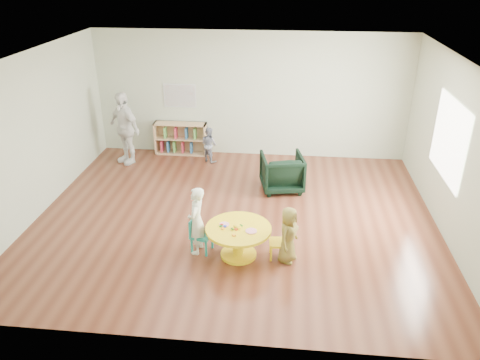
{
  "coord_description": "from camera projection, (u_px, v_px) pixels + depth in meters",
  "views": [
    {
      "loc": [
        0.84,
        -7.17,
        4.2
      ],
      "look_at": [
        0.12,
        -0.3,
        0.89
      ],
      "focal_mm": 35.0,
      "sensor_mm": 36.0,
      "label": 1
    }
  ],
  "objects": [
    {
      "name": "room",
      "position": [
        236.0,
        115.0,
        7.51
      ],
      "size": [
        7.1,
        7.0,
        2.8
      ],
      "color": "#562A1B",
      "rests_on": "ground"
    },
    {
      "name": "activity_table",
      "position": [
        238.0,
        236.0,
        7.12
      ],
      "size": [
        1.0,
        1.0,
        0.55
      ],
      "rotation": [
        0.0,
        0.0,
        0.03
      ],
      "color": "yellow",
      "rests_on": "ground"
    },
    {
      "name": "kid_chair_left",
      "position": [
        199.0,
        234.0,
        7.27
      ],
      "size": [
        0.37,
        0.37,
        0.56
      ],
      "rotation": [
        0.0,
        0.0,
        -1.82
      ],
      "color": "teal",
      "rests_on": "ground"
    },
    {
      "name": "kid_chair_right",
      "position": [
        281.0,
        242.0,
        7.11
      ],
      "size": [
        0.3,
        0.3,
        0.52
      ],
      "rotation": [
        0.0,
        0.0,
        1.65
      ],
      "color": "yellow",
      "rests_on": "ground"
    },
    {
      "name": "bookshelf",
      "position": [
        180.0,
        138.0,
        10.89
      ],
      "size": [
        1.2,
        0.3,
        0.75
      ],
      "color": "tan",
      "rests_on": "ground"
    },
    {
      "name": "alphabet_poster",
      "position": [
        180.0,
        96.0,
        10.57
      ],
      "size": [
        0.74,
        0.01,
        0.54
      ],
      "color": "silver",
      "rests_on": "ground"
    },
    {
      "name": "armchair",
      "position": [
        282.0,
        172.0,
        9.18
      ],
      "size": [
        0.93,
        0.95,
        0.74
      ],
      "primitive_type": "imported",
      "rotation": [
        0.0,
        0.0,
        3.35
      ],
      "color": "black",
      "rests_on": "ground"
    },
    {
      "name": "child_left",
      "position": [
        197.0,
        221.0,
        7.14
      ],
      "size": [
        0.3,
        0.42,
        1.1
      ],
      "primitive_type": "imported",
      "rotation": [
        0.0,
        0.0,
        -1.66
      ],
      "color": "white",
      "rests_on": "ground"
    },
    {
      "name": "child_right",
      "position": [
        288.0,
        235.0,
        6.97
      ],
      "size": [
        0.43,
        0.51,
        0.9
      ],
      "primitive_type": "imported",
      "rotation": [
        0.0,
        0.0,
        1.18
      ],
      "color": "gold",
      "rests_on": "ground"
    },
    {
      "name": "toddler",
      "position": [
        209.0,
        144.0,
        10.45
      ],
      "size": [
        0.49,
        0.47,
        0.8
      ],
      "primitive_type": "imported",
      "rotation": [
        0.0,
        0.0,
        2.52
      ],
      "color": "#1A2441",
      "rests_on": "ground"
    },
    {
      "name": "adult_caretaker",
      "position": [
        124.0,
        128.0,
        10.23
      ],
      "size": [
        1.0,
        0.86,
        1.61
      ],
      "primitive_type": "imported",
      "rotation": [
        0.0,
        0.0,
        -0.6
      ],
      "color": "white",
      "rests_on": "ground"
    }
  ]
}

